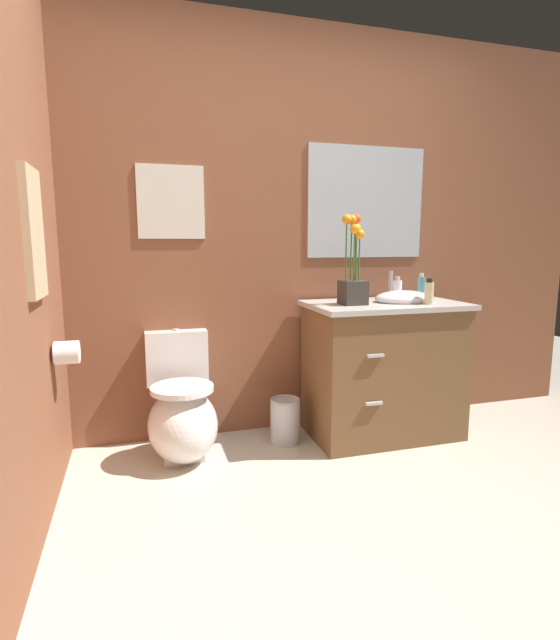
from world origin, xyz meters
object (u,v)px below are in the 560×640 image
(wall_poster, at_px, (171,202))
(toilet_paper_roll, at_px, (67,352))
(soap_bottle, at_px, (421,287))
(lotion_bottle, at_px, (429,293))
(toilet, at_px, (182,415))
(trash_bin, at_px, (285,420))
(hanging_towel, at_px, (34,234))
(wall_mirror, at_px, (366,202))
(flower_vase, at_px, (353,273))
(hand_wash_bottle, at_px, (397,289))
(vanity_cabinet, at_px, (384,367))

(wall_poster, xyz_separation_m, toilet_paper_roll, (-0.54, -0.46, -0.74))
(soap_bottle, xyz_separation_m, wall_poster, (-1.54, 0.20, 0.51))
(lotion_bottle, distance_m, toilet_paper_roll, 1.99)
(toilet, xyz_separation_m, trash_bin, (0.61, 0.02, -0.11))
(lotion_bottle, distance_m, wall_poster, 1.59)
(lotion_bottle, height_order, toilet_paper_roll, lotion_bottle)
(lotion_bottle, bearing_deg, hanging_towel, -172.03)
(trash_bin, height_order, wall_mirror, wall_mirror)
(flower_vase, distance_m, hand_wash_bottle, 0.41)
(hand_wash_bottle, relative_size, trash_bin, 0.54)
(flower_vase, height_order, toilet_paper_roll, flower_vase)
(hand_wash_bottle, xyz_separation_m, hanging_towel, (-1.97, -0.54, 0.33))
(flower_vase, distance_m, trash_bin, 0.97)
(wall_poster, bearing_deg, wall_mirror, 0.00)
(vanity_cabinet, xyz_separation_m, soap_bottle, (0.30, 0.10, 0.48))
(lotion_bottle, bearing_deg, vanity_cabinet, 142.67)
(flower_vase, bearing_deg, soap_bottle, 12.84)
(hanging_towel, xyz_separation_m, toilet_paper_roll, (0.06, 0.26, -0.55))
(toilet, relative_size, soap_bottle, 4.16)
(hanging_towel, bearing_deg, toilet_paper_roll, 78.27)
(wall_poster, bearing_deg, vanity_cabinet, -13.38)
(toilet, xyz_separation_m, soap_bottle, (1.54, 0.07, 0.67))
(soap_bottle, distance_m, wall_poster, 1.63)
(toilet, height_order, flower_vase, flower_vase)
(toilet, relative_size, hanging_towel, 1.33)
(flower_vase, bearing_deg, wall_poster, 162.38)
(toilet, height_order, hand_wash_bottle, hand_wash_bottle)
(toilet_paper_roll, bearing_deg, hand_wash_bottle, 8.17)
(toilet_paper_roll, bearing_deg, toilet, 19.91)
(wall_mirror, xyz_separation_m, hanging_towel, (-1.83, -0.73, -0.22))
(flower_vase, relative_size, soap_bottle, 3.16)
(wall_mirror, distance_m, toilet_paper_roll, 1.99)
(lotion_bottle, relative_size, trash_bin, 0.56)
(vanity_cabinet, relative_size, wall_poster, 2.45)
(wall_mirror, relative_size, toilet_paper_roll, 7.27)
(hand_wash_bottle, bearing_deg, vanity_cabinet, -142.12)
(soap_bottle, xyz_separation_m, lotion_bottle, (-0.10, -0.25, -0.01))
(toilet, xyz_separation_m, wall_poster, (0.00, 0.27, 1.18))
(vanity_cabinet, relative_size, toilet_paper_roll, 9.23)
(vanity_cabinet, relative_size, lotion_bottle, 6.64)
(toilet, relative_size, lotion_bottle, 4.51)
(trash_bin, height_order, wall_poster, wall_poster)
(vanity_cabinet, distance_m, wall_mirror, 1.06)
(flower_vase, relative_size, trash_bin, 1.93)
(trash_bin, bearing_deg, soap_bottle, 3.33)
(hand_wash_bottle, relative_size, toilet_paper_roll, 1.34)
(wall_mirror, bearing_deg, flower_vase, -125.80)
(soap_bottle, relative_size, trash_bin, 0.61)
(lotion_bottle, bearing_deg, soap_bottle, 67.12)
(vanity_cabinet, xyz_separation_m, flower_vase, (-0.23, -0.02, 0.59))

